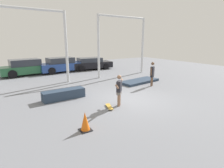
{
  "coord_description": "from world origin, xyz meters",
  "views": [
    {
      "loc": [
        -5.68,
        -7.08,
        3.15
      ],
      "look_at": [
        -0.4,
        1.14,
        0.7
      ],
      "focal_mm": 28.0,
      "sensor_mm": 36.0,
      "label": 1
    }
  ],
  "objects_px": {
    "bystander": "(152,73)",
    "traffic_cone": "(85,122)",
    "skateboard": "(109,107)",
    "parked_car_blue": "(62,65)",
    "parked_car_black": "(91,64)",
    "parked_car_green": "(27,67)",
    "manual_pad": "(139,81)",
    "skateboarder": "(119,89)",
    "grind_box": "(64,94)"
  },
  "relations": [
    {
      "from": "skateboard",
      "to": "parked_car_black",
      "type": "height_order",
      "value": "parked_car_black"
    },
    {
      "from": "traffic_cone",
      "to": "parked_car_blue",
      "type": "bearing_deg",
      "value": 76.29
    },
    {
      "from": "bystander",
      "to": "grind_box",
      "type": "bearing_deg",
      "value": -32.4
    },
    {
      "from": "parked_car_black",
      "to": "parked_car_green",
      "type": "bearing_deg",
      "value": -176.48
    },
    {
      "from": "bystander",
      "to": "parked_car_green",
      "type": "bearing_deg",
      "value": -80.35
    },
    {
      "from": "skateboarder",
      "to": "parked_car_black",
      "type": "height_order",
      "value": "skateboarder"
    },
    {
      "from": "traffic_cone",
      "to": "bystander",
      "type": "bearing_deg",
      "value": 26.4
    },
    {
      "from": "parked_car_blue",
      "to": "bystander",
      "type": "height_order",
      "value": "bystander"
    },
    {
      "from": "skateboarder",
      "to": "grind_box",
      "type": "bearing_deg",
      "value": 85.12
    },
    {
      "from": "manual_pad",
      "to": "parked_car_blue",
      "type": "height_order",
      "value": "parked_car_blue"
    },
    {
      "from": "skateboard",
      "to": "parked_car_black",
      "type": "distance_m",
      "value": 11.73
    },
    {
      "from": "parked_car_black",
      "to": "manual_pad",
      "type": "bearing_deg",
      "value": -82.19
    },
    {
      "from": "bystander",
      "to": "traffic_cone",
      "type": "height_order",
      "value": "bystander"
    },
    {
      "from": "parked_car_blue",
      "to": "traffic_cone",
      "type": "relative_size",
      "value": 6.69
    },
    {
      "from": "skateboarder",
      "to": "grind_box",
      "type": "distance_m",
      "value": 3.23
    },
    {
      "from": "grind_box",
      "to": "bystander",
      "type": "bearing_deg",
      "value": -5.44
    },
    {
      "from": "parked_car_green",
      "to": "traffic_cone",
      "type": "relative_size",
      "value": 6.74
    },
    {
      "from": "grind_box",
      "to": "traffic_cone",
      "type": "height_order",
      "value": "traffic_cone"
    },
    {
      "from": "manual_pad",
      "to": "parked_car_green",
      "type": "relative_size",
      "value": 0.69
    },
    {
      "from": "parked_car_green",
      "to": "parked_car_blue",
      "type": "height_order",
      "value": "parked_car_green"
    },
    {
      "from": "parked_car_green",
      "to": "parked_car_black",
      "type": "bearing_deg",
      "value": -6.56
    },
    {
      "from": "parked_car_black",
      "to": "skateboarder",
      "type": "bearing_deg",
      "value": -104.18
    },
    {
      "from": "skateboard",
      "to": "parked_car_blue",
      "type": "height_order",
      "value": "parked_car_blue"
    },
    {
      "from": "skateboarder",
      "to": "parked_car_black",
      "type": "bearing_deg",
      "value": 27.73
    },
    {
      "from": "parked_car_black",
      "to": "skateboard",
      "type": "bearing_deg",
      "value": -106.79
    },
    {
      "from": "skateboard",
      "to": "parked_car_green",
      "type": "distance_m",
      "value": 11.26
    },
    {
      "from": "grind_box",
      "to": "manual_pad",
      "type": "xyz_separation_m",
      "value": [
        6.13,
        0.72,
        -0.17
      ]
    },
    {
      "from": "skateboard",
      "to": "parked_car_green",
      "type": "height_order",
      "value": "parked_car_green"
    },
    {
      "from": "manual_pad",
      "to": "skateboarder",
      "type": "bearing_deg",
      "value": -142.38
    },
    {
      "from": "bystander",
      "to": "traffic_cone",
      "type": "relative_size",
      "value": 2.44
    },
    {
      "from": "skateboarder",
      "to": "parked_car_black",
      "type": "xyz_separation_m",
      "value": [
        3.8,
        10.89,
        -0.22
      ]
    },
    {
      "from": "grind_box",
      "to": "parked_car_green",
      "type": "distance_m",
      "value": 8.61
    },
    {
      "from": "skateboard",
      "to": "traffic_cone",
      "type": "xyz_separation_m",
      "value": [
        -1.86,
        -1.37,
        0.28
      ]
    },
    {
      "from": "grind_box",
      "to": "traffic_cone",
      "type": "xyz_separation_m",
      "value": [
        -0.46,
        -3.85,
        0.08
      ]
    },
    {
      "from": "parked_car_blue",
      "to": "parked_car_black",
      "type": "bearing_deg",
      "value": -6.38
    },
    {
      "from": "skateboarder",
      "to": "skateboard",
      "type": "xyz_separation_m",
      "value": [
        -0.56,
        0.02,
        -0.79
      ]
    },
    {
      "from": "skateboard",
      "to": "manual_pad",
      "type": "bearing_deg",
      "value": -37.86
    },
    {
      "from": "grind_box",
      "to": "parked_car_blue",
      "type": "xyz_separation_m",
      "value": [
        2.56,
        8.5,
        0.45
      ]
    },
    {
      "from": "skateboarder",
      "to": "skateboard",
      "type": "height_order",
      "value": "skateboarder"
    },
    {
      "from": "grind_box",
      "to": "traffic_cone",
      "type": "distance_m",
      "value": 3.88
    },
    {
      "from": "parked_car_blue",
      "to": "bystander",
      "type": "distance_m",
      "value": 9.76
    },
    {
      "from": "skateboarder",
      "to": "parked_car_green",
      "type": "height_order",
      "value": "skateboarder"
    },
    {
      "from": "parked_car_black",
      "to": "bystander",
      "type": "bearing_deg",
      "value": -82.65
    },
    {
      "from": "skateboarder",
      "to": "traffic_cone",
      "type": "relative_size",
      "value": 2.22
    },
    {
      "from": "manual_pad",
      "to": "bystander",
      "type": "xyz_separation_m",
      "value": [
        -0.01,
        -1.3,
        0.86
      ]
    },
    {
      "from": "skateboarder",
      "to": "parked_car_black",
      "type": "distance_m",
      "value": 11.54
    },
    {
      "from": "skateboard",
      "to": "parked_car_black",
      "type": "bearing_deg",
      "value": -3.77
    },
    {
      "from": "manual_pad",
      "to": "parked_car_green",
      "type": "distance_m",
      "value": 10.41
    },
    {
      "from": "skateboard",
      "to": "manual_pad",
      "type": "xyz_separation_m",
      "value": [
        4.73,
        3.2,
        0.03
      ]
    },
    {
      "from": "skateboard",
      "to": "bystander",
      "type": "relative_size",
      "value": 0.48
    }
  ]
}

